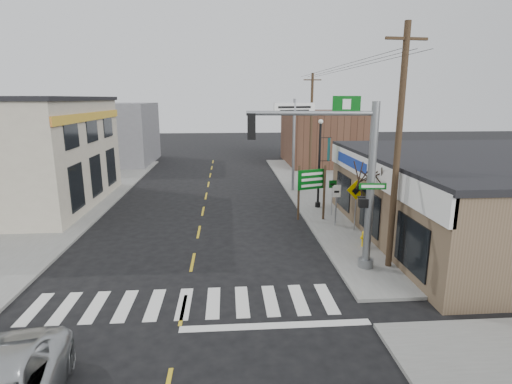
{
  "coord_description": "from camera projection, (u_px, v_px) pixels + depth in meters",
  "views": [
    {
      "loc": [
        1.55,
        -12.28,
        6.93
      ],
      "look_at": [
        2.84,
        5.16,
        2.8
      ],
      "focal_mm": 28.0,
      "sensor_mm": 36.0,
      "label": 1
    }
  ],
  "objects": [
    {
      "name": "bldg_distant_left",
      "position": [
        110.0,
        134.0,
        42.94
      ],
      "size": [
        9.0,
        10.0,
        6.4
      ],
      "primitive_type": "cube",
      "color": "slate",
      "rests_on": "ground"
    },
    {
      "name": "ground",
      "position": [
        183.0,
        310.0,
        13.4
      ],
      "size": [
        140.0,
        140.0,
        0.0
      ],
      "primitive_type": "plane",
      "color": "black",
      "rests_on": "ground"
    },
    {
      "name": "shrub_back",
      "position": [
        399.0,
        227.0,
        20.36
      ],
      "size": [
        1.02,
        1.02,
        0.76
      ],
      "primitive_type": "ellipsoid",
      "color": "black",
      "rests_on": "sidewalk_right"
    },
    {
      "name": "sidewalk_right",
      "position": [
        339.0,
        203.0,
        26.64
      ],
      "size": [
        6.0,
        38.0,
        0.13
      ],
      "primitive_type": "cube",
      "color": "slate",
      "rests_on": "ground"
    },
    {
      "name": "center_line",
      "position": [
        199.0,
        232.0,
        21.16
      ],
      "size": [
        0.12,
        56.0,
        0.01
      ],
      "primitive_type": "cube",
      "color": "gold",
      "rests_on": "ground"
    },
    {
      "name": "utility_pole_far",
      "position": [
        311.0,
        124.0,
        35.32
      ],
      "size": [
        1.55,
        0.23,
        8.91
      ],
      "rotation": [
        0.0,
        0.0,
        0.01
      ],
      "color": "#463722",
      "rests_on": "sidewalk_right"
    },
    {
      "name": "traffic_signal_pole",
      "position": [
        351.0,
        169.0,
        15.51
      ],
      "size": [
        5.43,
        0.4,
        6.88
      ],
      "rotation": [
        0.0,
        0.0,
        -0.09
      ],
      "color": "gray",
      "rests_on": "sidewalk_right"
    },
    {
      "name": "thrift_store",
      "position": [
        489.0,
        200.0,
        19.8
      ],
      "size": [
        12.0,
        14.0,
        4.0
      ],
      "primitive_type": "cube",
      "color": "brown",
      "rests_on": "ground"
    },
    {
      "name": "ped_crossing_sign",
      "position": [
        356.0,
        196.0,
        20.62
      ],
      "size": [
        1.06,
        0.07,
        2.72
      ],
      "rotation": [
        0.0,
        0.0,
        0.06
      ],
      "color": "gray",
      "rests_on": "sidewalk_right"
    },
    {
      "name": "fire_hydrant",
      "position": [
        364.0,
        238.0,
        18.66
      ],
      "size": [
        0.24,
        0.24,
        0.76
      ],
      "rotation": [
        0.0,
        0.0,
        0.29
      ],
      "color": "#D6AD04",
      "rests_on": "sidewalk_right"
    },
    {
      "name": "shrub_front",
      "position": [
        409.0,
        241.0,
        17.97
      ],
      "size": [
        1.36,
        1.36,
        1.02
      ],
      "primitive_type": "ellipsoid",
      "color": "#1D3214",
      "rests_on": "sidewalk_right"
    },
    {
      "name": "guide_sign",
      "position": [
        312.0,
        185.0,
        22.43
      ],
      "size": [
        1.8,
        0.14,
        3.15
      ],
      "rotation": [
        0.0,
        0.0,
        0.33
      ],
      "color": "#412F1E",
      "rests_on": "sidewalk_right"
    },
    {
      "name": "utility_pole_near",
      "position": [
        398.0,
        148.0,
        15.49
      ],
      "size": [
        1.66,
        0.25,
        9.54
      ],
      "rotation": [
        0.0,
        0.0,
        0.1
      ],
      "color": "#4F4020",
      "rests_on": "sidewalk_right"
    },
    {
      "name": "lamp_post",
      "position": [
        320.0,
        157.0,
        24.8
      ],
      "size": [
        0.72,
        0.57,
        5.54
      ],
      "rotation": [
        0.0,
        0.0,
        0.13
      ],
      "color": "black",
      "rests_on": "sidewalk_right"
    },
    {
      "name": "sidewalk_left",
      "position": [
        62.0,
        209.0,
        25.36
      ],
      "size": [
        6.0,
        38.0,
        0.13
      ],
      "primitive_type": "cube",
      "color": "slate",
      "rests_on": "ground"
    },
    {
      "name": "bldg_distant_right",
      "position": [
        324.0,
        138.0,
        42.73
      ],
      "size": [
        8.0,
        10.0,
        5.6
      ],
      "primitive_type": "cube",
      "color": "#513425",
      "rests_on": "ground"
    },
    {
      "name": "dance_center_sign",
      "position": [
        294.0,
        122.0,
        29.06
      ],
      "size": [
        3.18,
        0.2,
        6.76
      ],
      "rotation": [
        0.0,
        0.0,
        0.25
      ],
      "color": "gray",
      "rests_on": "sidewalk_right"
    },
    {
      "name": "crosswalk",
      "position": [
        184.0,
        303.0,
        13.78
      ],
      "size": [
        11.0,
        2.2,
        0.01
      ],
      "primitive_type": "cube",
      "color": "silver",
      "rests_on": "ground"
    },
    {
      "name": "bare_tree",
      "position": [
        371.0,
        169.0,
        17.9
      ],
      "size": [
        2.34,
        2.34,
        4.68
      ],
      "rotation": [
        0.0,
        0.0,
        -0.12
      ],
      "color": "black",
      "rests_on": "sidewalk_right"
    }
  ]
}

